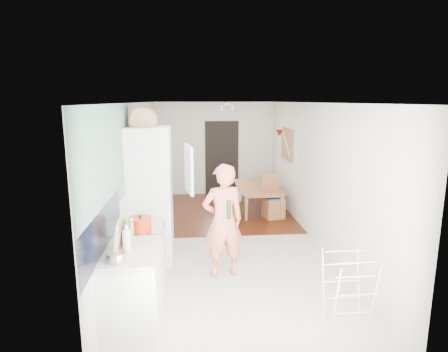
{
  "coord_description": "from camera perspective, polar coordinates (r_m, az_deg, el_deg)",
  "views": [
    {
      "loc": [
        -0.61,
        -6.51,
        2.54
      ],
      "look_at": [
        -0.03,
        0.2,
        1.18
      ],
      "focal_mm": 30.0,
      "sensor_mm": 36.0,
      "label": 1
    }
  ],
  "objects": [
    {
      "name": "room_shell",
      "position": [
        6.66,
        0.39,
        0.29
      ],
      "size": [
        3.2,
        7.0,
        2.5
      ],
      "primitive_type": null,
      "color": "silver",
      "rests_on": "ground"
    },
    {
      "name": "floor",
      "position": [
        7.01,
        0.38,
        -9.77
      ],
      "size": [
        3.2,
        7.0,
        0.01
      ],
      "primitive_type": "cube",
      "color": "beige",
      "rests_on": "ground"
    },
    {
      "name": "wood_floor_overlay",
      "position": [
        8.76,
        -0.76,
        -5.36
      ],
      "size": [
        3.2,
        3.3,
        0.01
      ],
      "primitive_type": "cube",
      "color": "#532610",
      "rests_on": "room_shell"
    },
    {
      "name": "sage_wall_panel",
      "position": [
        4.66,
        -17.03,
        2.44
      ],
      "size": [
        0.02,
        3.0,
        1.3
      ],
      "primitive_type": "cube",
      "color": "slate",
      "rests_on": "room_shell"
    },
    {
      "name": "tile_splashback",
      "position": [
        4.31,
        -17.92,
        -7.96
      ],
      "size": [
        0.02,
        1.9,
        0.5
      ],
      "primitive_type": "cube",
      "color": "black",
      "rests_on": "room_shell"
    },
    {
      "name": "doorway_recess",
      "position": [
        10.14,
        -0.33,
        2.73
      ],
      "size": [
        0.9,
        0.04,
        2.0
      ],
      "primitive_type": "cube",
      "color": "black",
      "rests_on": "room_shell"
    },
    {
      "name": "base_cabinet",
      "position": [
        4.54,
        -13.68,
        -16.61
      ],
      "size": [
        0.6,
        0.9,
        0.86
      ],
      "primitive_type": "cube",
      "color": "white",
      "rests_on": "room_shell"
    },
    {
      "name": "worktop",
      "position": [
        4.34,
        -13.97,
        -11.23
      ],
      "size": [
        0.62,
        0.92,
        0.06
      ],
      "primitive_type": "cube",
      "color": "beige",
      "rests_on": "room_shell"
    },
    {
      "name": "range_cooker",
      "position": [
        5.2,
        -12.44,
        -12.64
      ],
      "size": [
        0.6,
        0.6,
        0.88
      ],
      "primitive_type": "cube",
      "color": "white",
      "rests_on": "room_shell"
    },
    {
      "name": "cooker_top",
      "position": [
        5.03,
        -12.67,
        -7.85
      ],
      "size": [
        0.6,
        0.6,
        0.04
      ],
      "primitive_type": "cube",
      "color": "#B1B1B3",
      "rests_on": "room_shell"
    },
    {
      "name": "fridge_housing",
      "position": [
        5.95,
        -11.18,
        -3.02
      ],
      "size": [
        0.66,
        0.66,
        2.15
      ],
      "primitive_type": "cube",
      "color": "white",
      "rests_on": "room_shell"
    },
    {
      "name": "fridge_door",
      "position": [
        5.52,
        -5.39,
        1.07
      ],
      "size": [
        0.14,
        0.56,
        0.7
      ],
      "primitive_type": "cube",
      "rotation": [
        0.0,
        0.0,
        -1.4
      ],
      "color": "white",
      "rests_on": "room_shell"
    },
    {
      "name": "fridge_interior",
      "position": [
        5.82,
        -8.33,
        1.55
      ],
      "size": [
        0.02,
        0.52,
        0.66
      ],
      "primitive_type": "cube",
      "color": "white",
      "rests_on": "room_shell"
    },
    {
      "name": "pinboard",
      "position": [
        8.75,
        9.61,
        4.8
      ],
      "size": [
        0.03,
        0.9,
        0.7
      ],
      "primitive_type": "cube",
      "color": "tan",
      "rests_on": "room_shell"
    },
    {
      "name": "pinboard_frame",
      "position": [
        8.74,
        9.51,
        4.8
      ],
      "size": [
        0.0,
        0.94,
        0.74
      ],
      "primitive_type": "cube",
      "color": "#AC5F3E",
      "rests_on": "room_shell"
    },
    {
      "name": "wall_sconce",
      "position": [
        9.34,
        8.41,
        6.49
      ],
      "size": [
        0.18,
        0.18,
        0.16
      ],
      "primitive_type": "cone",
      "color": "maroon",
      "rests_on": "room_shell"
    },
    {
      "name": "person",
      "position": [
        5.37,
        -0.15,
        -5.35
      ],
      "size": [
        0.81,
        0.62,
        1.98
      ],
      "primitive_type": "imported",
      "rotation": [
        0.0,
        0.0,
        3.36
      ],
      "color": "#F37A5E",
      "rests_on": "floor"
    },
    {
      "name": "dining_table",
      "position": [
        8.78,
        5.32,
        -3.7
      ],
      "size": [
        0.82,
        1.45,
        0.5
      ],
      "primitive_type": "imported",
      "rotation": [
        0.0,
        0.0,
        1.59
      ],
      "color": "#AC5F3E",
      "rests_on": "floor"
    },
    {
      "name": "dining_chair",
      "position": [
        8.22,
        7.56,
        -3.17
      ],
      "size": [
        0.48,
        0.48,
        0.95
      ],
      "primitive_type": null,
      "rotation": [
        0.0,
        0.0,
        0.21
      ],
      "color": "#AC5F3E",
      "rests_on": "floor"
    },
    {
      "name": "stool",
      "position": [
        8.23,
        1.45,
        -4.95
      ],
      "size": [
        0.42,
        0.42,
        0.43
      ],
      "primitive_type": null,
      "rotation": [
        0.0,
        0.0,
        -0.33
      ],
      "color": "#AC5F3E",
      "rests_on": "floor"
    },
    {
      "name": "grey_drape",
      "position": [
        8.14,
        1.51,
        -2.97
      ],
      "size": [
        0.45,
        0.45,
        0.17
      ],
      "primitive_type": "cube",
      "rotation": [
        0.0,
        0.0,
        -0.23
      ],
      "color": "gray",
      "rests_on": "stool"
    },
    {
      "name": "drying_rack",
      "position": [
        4.61,
        18.34,
        -16.34
      ],
      "size": [
        0.45,
        0.41,
        0.87
      ],
      "primitive_type": null,
      "rotation": [
        0.0,
        0.0,
        0.01
      ],
      "color": "white",
      "rests_on": "floor"
    },
    {
      "name": "bread_bin",
      "position": [
        5.86,
        -12.11,
        8.39
      ],
      "size": [
        0.45,
        0.43,
        0.21
      ],
      "primitive_type": null,
      "rotation": [
        0.0,
        0.0,
        0.18
      ],
      "color": "tan",
      "rests_on": "fridge_housing"
    },
    {
      "name": "red_casserole",
      "position": [
        4.9,
        -12.64,
        -7.11
      ],
      "size": [
        0.29,
        0.29,
        0.17
      ],
      "primitive_type": "cylinder",
      "rotation": [
        0.0,
        0.0,
        -0.02
      ],
      "color": "red",
      "rests_on": "cooker_top"
    },
    {
      "name": "steel_pan",
      "position": [
        4.06,
        -16.02,
        -11.77
      ],
      "size": [
        0.24,
        0.24,
        0.1
      ],
      "primitive_type": "cylinder",
      "rotation": [
        0.0,
        0.0,
        0.19
      ],
      "color": "#B1B1B3",
      "rests_on": "worktop"
    },
    {
      "name": "held_bottle",
      "position": [
        5.22,
        0.77,
        -5.16
      ],
      "size": [
        0.06,
        0.06,
        0.27
      ],
      "primitive_type": "cylinder",
      "color": "#183E1B",
      "rests_on": "person"
    },
    {
      "name": "bottle_a",
      "position": [
        4.41,
        -14.98,
        -8.5
      ],
      "size": [
        0.08,
        0.08,
        0.29
      ],
      "primitive_type": "cylinder",
      "rotation": [
        0.0,
        0.0,
        0.15
      ],
      "color": "#183E1B",
      "rests_on": "worktop"
    },
    {
      "name": "bottle_b",
      "position": [
        4.35,
        -14.83,
        -9.01
      ],
      "size": [
        0.06,
        0.06,
        0.26
      ],
      "primitive_type": "cylinder",
      "rotation": [
        0.0,
        0.0,
        -0.08
      ],
      "color": "#183E1B",
      "rests_on": "worktop"
    },
    {
      "name": "bottle_c",
      "position": [
        4.31,
        -14.62,
        -9.38
      ],
      "size": [
        0.12,
        0.12,
        0.23
      ],
      "primitive_type": "cylinder",
      "rotation": [
        0.0,
        0.0,
        0.27
      ],
      "color": "silver",
      "rests_on": "worktop"
    },
    {
      "name": "pepper_mill_front",
      "position": [
        4.64,
        -13.94,
        -8.03
      ],
      "size": [
        0.06,
        0.06,
        0.2
      ],
      "primitive_type": "cylinder",
      "rotation": [
        0.0,
        0.0,
        -0.09
      ],
      "color": "tan",
      "rests_on": "worktop"
    },
    {
      "name": "pepper_mill_back",
      "position": [
        4.81,
        -14.92,
        -7.35
      ],
      "size": [
        0.07,
        0.07,
        0.21
      ],
      "primitive_type": "cylinder",
      "rotation": [
        0.0,
        0.0,
        -0.25
      ],
      "color": "tan",
      "rests_on": "worktop"
    },
    {
      "name": "chopping_boards",
      "position": [
        4.19,
        -15.76,
        -8.77
      ],
      "size": [
        0.08,
        0.3,
        0.41
      ],
      "primitive_type": null,
      "rotation": [
        0.0,
        0.0,
        -0.11
      ],
      "color": "tan",
      "rests_on": "worktop"
    }
  ]
}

